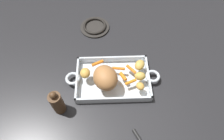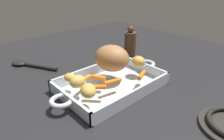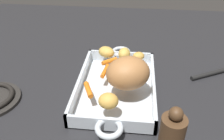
# 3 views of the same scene
# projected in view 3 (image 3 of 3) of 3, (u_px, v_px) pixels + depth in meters

# --- Properties ---
(ground_plane) EXTENTS (1.65, 1.65, 0.00)m
(ground_plane) POSITION_uv_depth(u_px,v_px,m) (116.00, 90.00, 0.79)
(ground_plane) COLOR #232326
(roasting_dish) EXTENTS (0.48, 0.25, 0.05)m
(roasting_dish) POSITION_uv_depth(u_px,v_px,m) (116.00, 86.00, 0.79)
(roasting_dish) COLOR silver
(roasting_dish) RESTS_ON ground_plane
(pork_roast) EXTENTS (0.15, 0.16, 0.10)m
(pork_roast) POSITION_uv_depth(u_px,v_px,m) (128.00, 73.00, 0.71)
(pork_roast) COLOR #AC7241
(pork_roast) RESTS_ON roasting_dish
(baby_carrot_short) EXTENTS (0.05, 0.05, 0.02)m
(baby_carrot_short) POSITION_uv_depth(u_px,v_px,m) (109.00, 61.00, 0.85)
(baby_carrot_short) COLOR orange
(baby_carrot_short) RESTS_ON roasting_dish
(baby_carrot_northwest) EXTENTS (0.06, 0.03, 0.02)m
(baby_carrot_northwest) POSITION_uv_depth(u_px,v_px,m) (130.00, 64.00, 0.83)
(baby_carrot_northwest) COLOR orange
(baby_carrot_northwest) RESTS_ON roasting_dish
(baby_carrot_center_right) EXTENTS (0.07, 0.03, 0.02)m
(baby_carrot_center_right) POSITION_uv_depth(u_px,v_px,m) (105.00, 71.00, 0.80)
(baby_carrot_center_right) COLOR orange
(baby_carrot_center_right) RESTS_ON roasting_dish
(baby_carrot_northeast) EXTENTS (0.04, 0.05, 0.02)m
(baby_carrot_northeast) POSITION_uv_depth(u_px,v_px,m) (120.00, 68.00, 0.81)
(baby_carrot_northeast) COLOR orange
(baby_carrot_northeast) RESTS_ON roasting_dish
(baby_carrot_southeast) EXTENTS (0.06, 0.04, 0.02)m
(baby_carrot_southeast) POSITION_uv_depth(u_px,v_px,m) (88.00, 90.00, 0.71)
(baby_carrot_southeast) COLOR orange
(baby_carrot_southeast) RESTS_ON roasting_dish
(potato_halved) EXTENTS (0.05, 0.06, 0.04)m
(potato_halved) POSITION_uv_depth(u_px,v_px,m) (108.00, 101.00, 0.65)
(potato_halved) COLOR gold
(potato_halved) RESTS_ON roasting_dish
(potato_corner) EXTENTS (0.05, 0.06, 0.03)m
(potato_corner) POSITION_uv_depth(u_px,v_px,m) (139.00, 56.00, 0.86)
(potato_corner) COLOR gold
(potato_corner) RESTS_ON roasting_dish
(potato_whole) EXTENTS (0.06, 0.05, 0.04)m
(potato_whole) POSITION_uv_depth(u_px,v_px,m) (124.00, 54.00, 0.87)
(potato_whole) COLOR gold
(potato_whole) RESTS_ON roasting_dish
(potato_near_roast) EXTENTS (0.07, 0.08, 0.04)m
(potato_near_roast) POSITION_uv_depth(u_px,v_px,m) (106.00, 52.00, 0.88)
(potato_near_roast) COLOR gold
(potato_near_roast) RESTS_ON roasting_dish
(pepper_mill) EXTENTS (0.06, 0.06, 0.16)m
(pepper_mill) POSITION_uv_depth(u_px,v_px,m) (171.00, 139.00, 0.53)
(pepper_mill) COLOR #4C331E
(pepper_mill) RESTS_ON ground_plane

